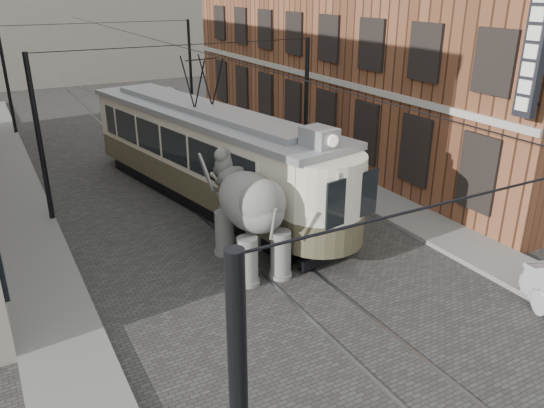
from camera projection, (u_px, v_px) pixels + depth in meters
ground at (266, 254)px, 17.30m from camera, size 120.00×120.00×0.00m
tram_rails at (266, 254)px, 17.30m from camera, size 1.54×80.00×0.02m
sidewalk_right at (409, 216)px, 19.94m from camera, size 2.00×60.00×0.15m
sidewalk_left at (51, 306)px, 14.38m from camera, size 2.00×60.00×0.15m
brick_building at (373, 27)px, 27.24m from camera, size 8.00×26.00×12.00m
catenary at (198, 129)px, 20.14m from camera, size 11.00×30.20×6.00m
tram at (205, 132)px, 20.62m from camera, size 5.46×14.27×5.55m
elephant at (251, 216)px, 16.05m from camera, size 3.38×5.52×3.23m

